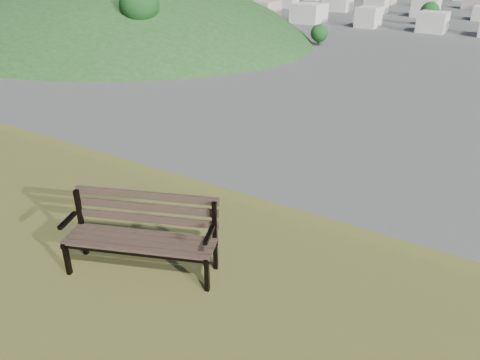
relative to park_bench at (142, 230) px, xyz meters
The scene contains 2 objects.
park_bench is the anchor object (origin of this frame).
green_wooded_hill 183.59m from the park_bench, 137.85° to the left, with size 181.94×145.55×90.97m.
Camera 1 is at (4.16, -0.85, 28.17)m, focal length 35.00 mm.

